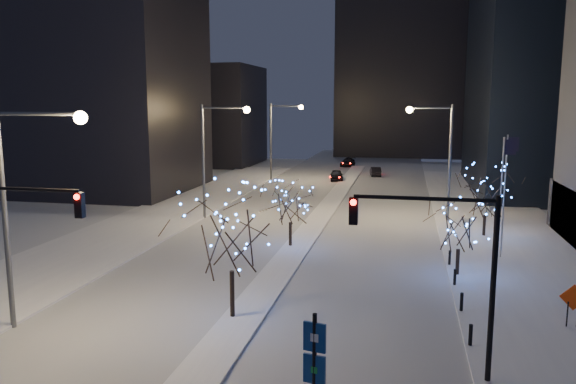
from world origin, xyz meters
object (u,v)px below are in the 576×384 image
(car_far, at_px, (348,162))
(holiday_tree_median_far, at_px, (290,203))
(wayfinding_sign, at_px, (314,362))
(construction_sign, at_px, (574,301))
(street_lamp_w_mid, at_px, (215,145))
(holiday_tree_plaza_far, at_px, (486,193))
(traffic_signal_east, at_px, (449,256))
(car_mid, at_px, (375,171))
(car_near, at_px, (337,175))
(street_lamp_east, at_px, (439,147))
(holiday_tree_median_near, at_px, (231,231))
(street_lamp_w_far, at_px, (279,131))
(traffic_signal_west, at_px, (5,238))
(holiday_tree_plaza_near, at_px, (459,227))
(street_lamp_w_near, at_px, (24,188))

(car_far, height_order, holiday_tree_median_far, holiday_tree_median_far)
(wayfinding_sign, bearing_deg, construction_sign, 58.56)
(street_lamp_w_mid, height_order, holiday_tree_plaza_far, street_lamp_w_mid)
(traffic_signal_east, bearing_deg, car_mid, 95.58)
(car_near, bearing_deg, construction_sign, -78.62)
(street_lamp_east, bearing_deg, holiday_tree_median_near, -112.97)
(street_lamp_w_far, relative_size, street_lamp_east, 1.00)
(traffic_signal_east, height_order, holiday_tree_plaza_far, traffic_signal_east)
(construction_sign, bearing_deg, traffic_signal_east, -128.39)
(street_lamp_w_far, relative_size, construction_sign, 5.00)
(traffic_signal_west, xyz_separation_m, construction_sign, (23.34, 6.95, -3.41))
(holiday_tree_plaza_far, bearing_deg, car_far, 108.23)
(traffic_signal_west, relative_size, holiday_tree_plaza_far, 1.21)
(street_lamp_east, xyz_separation_m, holiday_tree_plaza_near, (0.42, -15.93, -3.44))
(traffic_signal_east, bearing_deg, holiday_tree_median_near, 156.83)
(street_lamp_w_mid, bearing_deg, holiday_tree_plaza_far, -6.05)
(car_near, xyz_separation_m, car_mid, (4.75, 5.67, -0.07))
(traffic_signal_east, height_order, car_near, traffic_signal_east)
(street_lamp_w_far, xyz_separation_m, wayfinding_sign, (13.75, -55.54, -4.06))
(car_far, height_order, construction_sign, construction_sign)
(street_lamp_east, distance_m, traffic_signal_east, 29.08)
(street_lamp_east, bearing_deg, car_mid, 103.14)
(traffic_signal_west, bearing_deg, holiday_tree_median_near, 32.41)
(traffic_signal_east, bearing_deg, street_lamp_w_mid, 124.51)
(street_lamp_w_far, distance_m, street_lamp_east, 29.08)
(traffic_signal_west, distance_m, car_mid, 60.54)
(traffic_signal_west, bearing_deg, street_lamp_w_near, 103.96)
(traffic_signal_west, bearing_deg, street_lamp_w_far, 90.55)
(street_lamp_w_far, relative_size, car_mid, 2.62)
(street_lamp_w_near, distance_m, holiday_tree_median_far, 18.95)
(street_lamp_w_near, relative_size, car_far, 2.31)
(street_lamp_w_far, bearing_deg, holiday_tree_median_near, -79.81)
(wayfinding_sign, xyz_separation_m, construction_sign, (10.08, 10.49, -1.09))
(traffic_signal_east, bearing_deg, street_lamp_w_far, 109.32)
(street_lamp_w_far, bearing_deg, holiday_tree_plaza_near, -62.87)
(construction_sign, bearing_deg, holiday_tree_plaza_near, 128.34)
(holiday_tree_median_near, bearing_deg, street_lamp_w_mid, 111.02)
(car_mid, bearing_deg, street_lamp_w_mid, 60.94)
(car_far, distance_m, holiday_tree_plaza_far, 48.29)
(wayfinding_sign, bearing_deg, holiday_tree_plaza_near, 84.55)
(wayfinding_sign, bearing_deg, holiday_tree_plaza_far, 85.63)
(traffic_signal_west, bearing_deg, street_lamp_w_mid, 91.06)
(traffic_signal_east, xyz_separation_m, holiday_tree_median_near, (-9.44, 4.04, -0.47))
(holiday_tree_median_near, bearing_deg, car_far, 91.10)
(car_far, relative_size, wayfinding_sign, 1.09)
(holiday_tree_median_near, xyz_separation_m, holiday_tree_plaza_near, (11.00, 9.03, -1.28))
(car_mid, bearing_deg, holiday_tree_plaza_near, 90.75)
(street_lamp_w_near, bearing_deg, holiday_tree_median_far, 63.12)
(holiday_tree_plaza_near, bearing_deg, holiday_tree_median_near, -140.61)
(holiday_tree_median_near, height_order, holiday_tree_plaza_near, holiday_tree_median_near)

